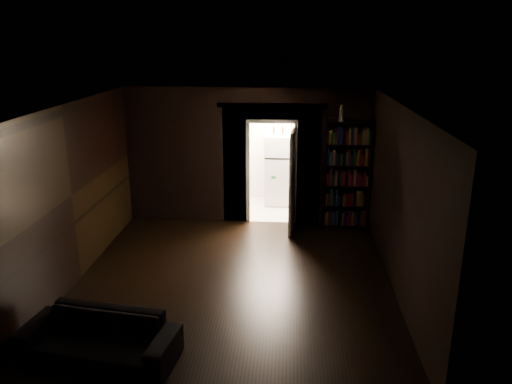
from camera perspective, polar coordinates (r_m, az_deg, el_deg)
ground at (r=8.12m, az=-2.63°, el=-10.22°), size 5.50×5.50×0.00m
room_walls at (r=8.52m, az=-2.05°, el=3.26°), size 5.02×5.61×2.84m
kitchen_alcove at (r=11.31m, az=2.01°, el=4.35°), size 2.20×1.80×2.60m
sofa at (r=6.52m, az=-17.58°, el=-14.91°), size 2.00×1.10×0.73m
bookshelf at (r=10.12m, az=10.26°, el=1.86°), size 0.95×0.66×2.20m
refrigerator at (r=11.56m, az=2.88°, el=2.65°), size 0.88×0.84×1.65m
door at (r=9.84m, az=4.16°, el=1.20°), size 0.14×0.85×2.05m
figurine at (r=9.77m, az=9.73°, el=8.91°), size 0.11×0.11×0.32m
bottles at (r=11.26m, az=3.08°, el=7.19°), size 0.58×0.31×0.24m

